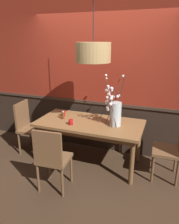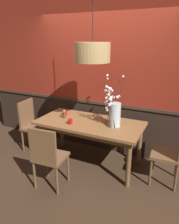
{
  "view_description": "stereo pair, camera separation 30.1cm",
  "coord_description": "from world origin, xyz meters",
  "px_view_note": "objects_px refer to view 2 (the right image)",
  "views": [
    {
      "loc": [
        1.15,
        -3.07,
        2.06
      ],
      "look_at": [
        0.0,
        0.0,
        0.94
      ],
      "focal_mm": 34.12,
      "sensor_mm": 36.0,
      "label": 1
    },
    {
      "loc": [
        1.43,
        -2.96,
        2.06
      ],
      "look_at": [
        0.0,
        0.0,
        0.94
      ],
      "focal_mm": 34.12,
      "sensor_mm": 36.0,
      "label": 2
    }
  ],
  "objects_px": {
    "chair_far_side_left": "(95,116)",
    "condiment_bottle": "(64,114)",
    "chair_head_east_end": "(171,151)",
    "dining_table": "(90,127)",
    "candle_holder_nearer_center": "(70,121)",
    "vase_with_blossoms": "(114,113)",
    "candle_holder_nearer_edge": "(65,113)",
    "chair_head_west_end": "(31,122)",
    "chair_far_side_right": "(118,122)",
    "pendant_lamp": "(92,52)",
    "chair_near_side_left": "(48,155)"
  },
  "relations": [
    {
      "from": "chair_head_east_end",
      "to": "chair_far_side_left",
      "type": "relative_size",
      "value": 0.95
    },
    {
      "from": "chair_far_side_left",
      "to": "dining_table",
      "type": "bearing_deg",
      "value": -71.76
    },
    {
      "from": "chair_far_side_right",
      "to": "pendant_lamp",
      "type": "xyz_separation_m",
      "value": [
        -0.14,
        -0.92,
        1.38
      ]
    },
    {
      "from": "chair_head_west_end",
      "to": "candle_holder_nearer_center",
      "type": "height_order",
      "value": "chair_head_west_end"
    },
    {
      "from": "vase_with_blossoms",
      "to": "chair_near_side_left",
      "type": "bearing_deg",
      "value": -126.08
    },
    {
      "from": "chair_far_side_right",
      "to": "chair_near_side_left",
      "type": "relative_size",
      "value": 0.91
    },
    {
      "from": "dining_table",
      "to": "chair_far_side_left",
      "type": "xyz_separation_m",
      "value": [
        -0.29,
        0.87,
        -0.13
      ]
    },
    {
      "from": "candle_holder_nearer_edge",
      "to": "candle_holder_nearer_center",
      "type": "bearing_deg",
      "value": -46.74
    },
    {
      "from": "chair_near_side_left",
      "to": "condiment_bottle",
      "type": "relative_size",
      "value": 6.72
    },
    {
      "from": "chair_head_east_end",
      "to": "candle_holder_nearer_edge",
      "type": "bearing_deg",
      "value": 177.75
    },
    {
      "from": "chair_head_east_end",
      "to": "chair_head_west_end",
      "type": "height_order",
      "value": "chair_head_west_end"
    },
    {
      "from": "candle_holder_nearer_center",
      "to": "condiment_bottle",
      "type": "bearing_deg",
      "value": 141.29
    },
    {
      "from": "candle_holder_nearer_edge",
      "to": "chair_far_side_right",
      "type": "bearing_deg",
      "value": 44.36
    },
    {
      "from": "dining_table",
      "to": "condiment_bottle",
      "type": "bearing_deg",
      "value": -176.29
    },
    {
      "from": "chair_near_side_left",
      "to": "condiment_bottle",
      "type": "distance_m",
      "value": 0.92
    },
    {
      "from": "candle_holder_nearer_edge",
      "to": "dining_table",
      "type": "bearing_deg",
      "value": -10.01
    },
    {
      "from": "chair_far_side_right",
      "to": "pendant_lamp",
      "type": "bearing_deg",
      "value": -98.99
    },
    {
      "from": "chair_head_east_end",
      "to": "condiment_bottle",
      "type": "distance_m",
      "value": 1.81
    },
    {
      "from": "chair_near_side_left",
      "to": "condiment_bottle",
      "type": "bearing_deg",
      "value": 106.27
    },
    {
      "from": "chair_head_west_end",
      "to": "chair_far_side_right",
      "type": "xyz_separation_m",
      "value": [
        1.49,
        0.83,
        -0.04
      ]
    },
    {
      "from": "dining_table",
      "to": "candle_holder_nearer_edge",
      "type": "bearing_deg",
      "value": 169.99
    },
    {
      "from": "chair_head_west_end",
      "to": "candle_holder_nearer_edge",
      "type": "height_order",
      "value": "chair_head_west_end"
    },
    {
      "from": "chair_head_east_end",
      "to": "pendant_lamp",
      "type": "relative_size",
      "value": 0.8
    },
    {
      "from": "chair_near_side_left",
      "to": "chair_far_side_left",
      "type": "bearing_deg",
      "value": 91.88
    },
    {
      "from": "vase_with_blossoms",
      "to": "candle_holder_nearer_center",
      "type": "height_order",
      "value": "vase_with_blossoms"
    },
    {
      "from": "dining_table",
      "to": "chair_near_side_left",
      "type": "bearing_deg",
      "value": -104.8
    },
    {
      "from": "chair_head_east_end",
      "to": "chair_near_side_left",
      "type": "relative_size",
      "value": 0.97
    },
    {
      "from": "chair_head_east_end",
      "to": "vase_with_blossoms",
      "type": "bearing_deg",
      "value": -179.76
    },
    {
      "from": "chair_near_side_left",
      "to": "chair_far_side_left",
      "type": "xyz_separation_m",
      "value": [
        -0.06,
        1.73,
        0.01
      ]
    },
    {
      "from": "candle_holder_nearer_edge",
      "to": "pendant_lamp",
      "type": "relative_size",
      "value": 0.08
    },
    {
      "from": "chair_far_side_left",
      "to": "candle_holder_nearer_edge",
      "type": "height_order",
      "value": "chair_far_side_left"
    },
    {
      "from": "candle_holder_nearer_center",
      "to": "chair_far_side_left",
      "type": "bearing_deg",
      "value": 92.42
    },
    {
      "from": "chair_far_side_right",
      "to": "candle_holder_nearer_edge",
      "type": "xyz_separation_m",
      "value": [
        -0.76,
        -0.74,
        0.32
      ]
    },
    {
      "from": "dining_table",
      "to": "pendant_lamp",
      "type": "bearing_deg",
      "value": -42.6
    },
    {
      "from": "chair_head_east_end",
      "to": "pendant_lamp",
      "type": "height_order",
      "value": "pendant_lamp"
    },
    {
      "from": "chair_far_side_left",
      "to": "chair_head_west_end",
      "type": "bearing_deg",
      "value": -138.51
    },
    {
      "from": "dining_table",
      "to": "chair_far_side_left",
      "type": "height_order",
      "value": "chair_far_side_left"
    },
    {
      "from": "chair_far_side_right",
      "to": "condiment_bottle",
      "type": "relative_size",
      "value": 6.15
    },
    {
      "from": "chair_far_side_left",
      "to": "candle_holder_nearer_center",
      "type": "height_order",
      "value": "chair_far_side_left"
    },
    {
      "from": "chair_far_side_right",
      "to": "candle_holder_nearer_edge",
      "type": "bearing_deg",
      "value": -135.64
    },
    {
      "from": "dining_table",
      "to": "chair_head_east_end",
      "type": "xyz_separation_m",
      "value": [
        1.31,
        0.02,
        -0.15
      ]
    },
    {
      "from": "chair_far_side_left",
      "to": "candle_holder_nearer_center",
      "type": "relative_size",
      "value": 11.59
    },
    {
      "from": "chair_far_side_right",
      "to": "chair_near_side_left",
      "type": "bearing_deg",
      "value": -105.06
    },
    {
      "from": "chair_far_side_left",
      "to": "condiment_bottle",
      "type": "relative_size",
      "value": 6.85
    },
    {
      "from": "dining_table",
      "to": "candle_holder_nearer_center",
      "type": "distance_m",
      "value": 0.35
    },
    {
      "from": "chair_head_east_end",
      "to": "chair_near_side_left",
      "type": "distance_m",
      "value": 1.77
    },
    {
      "from": "chair_head_west_end",
      "to": "candle_holder_nearer_center",
      "type": "bearing_deg",
      "value": -12.32
    },
    {
      "from": "candle_holder_nearer_edge",
      "to": "chair_head_west_end",
      "type": "bearing_deg",
      "value": -173.07
    },
    {
      "from": "chair_head_west_end",
      "to": "chair_near_side_left",
      "type": "distance_m",
      "value": 1.35
    },
    {
      "from": "chair_far_side_right",
      "to": "candle_holder_nearer_edge",
      "type": "relative_size",
      "value": 9.12
    }
  ]
}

